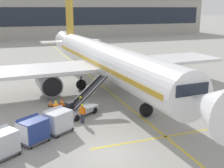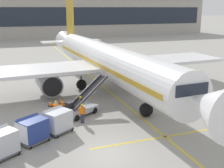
% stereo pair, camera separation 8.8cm
% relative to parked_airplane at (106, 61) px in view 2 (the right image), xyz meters
% --- Properties ---
extents(ground_plane, '(600.00, 600.00, 0.00)m').
position_rel_parked_airplane_xyz_m(ground_plane, '(-5.02, -15.25, -3.48)').
color(ground_plane, '#9E9B93').
extents(parked_airplane, '(30.75, 40.49, 13.47)m').
position_rel_parked_airplane_xyz_m(parked_airplane, '(0.00, 0.00, 0.00)').
color(parked_airplane, white).
rests_on(parked_airplane, ground).
extents(belt_loader, '(5.09, 3.82, 3.20)m').
position_rel_parked_airplane_xyz_m(belt_loader, '(-4.85, -7.39, -2.59)').
color(belt_loader, '#A3A8B2').
rests_on(belt_loader, ground).
extents(baggage_cart_lead, '(2.72, 2.43, 1.91)m').
position_rel_parked_airplane_xyz_m(baggage_cart_lead, '(-7.58, -10.56, -2.48)').
color(baggage_cart_lead, '#515156').
rests_on(baggage_cart_lead, ground).
extents(baggage_cart_second, '(2.72, 2.43, 1.91)m').
position_rel_parked_airplane_xyz_m(baggage_cart_second, '(-9.60, -11.72, -2.48)').
color(baggage_cart_second, '#515156').
rests_on(baggage_cart_second, ground).
extents(baggage_cart_third, '(2.72, 2.43, 1.91)m').
position_rel_parked_airplane_xyz_m(baggage_cart_third, '(-11.74, -13.15, -2.48)').
color(baggage_cart_third, '#515156').
rests_on(baggage_cart_third, ground).
extents(ground_crew_by_loader, '(0.54, 0.35, 1.74)m').
position_rel_parked_airplane_xyz_m(ground_crew_by_loader, '(-4.92, -7.34, -2.48)').
color(ground_crew_by_loader, '#333847').
rests_on(ground_crew_by_loader, ground).
extents(ground_crew_by_carts, '(0.49, 0.41, 1.74)m').
position_rel_parked_airplane_xyz_m(ground_crew_by_carts, '(-5.30, -9.45, -2.48)').
color(ground_crew_by_carts, '#333847').
rests_on(ground_crew_by_carts, ground).
extents(ground_crew_marshaller, '(0.54, 0.36, 1.74)m').
position_rel_parked_airplane_xyz_m(ground_crew_marshaller, '(-7.24, -7.90, -2.48)').
color(ground_crew_marshaller, '#333847').
rests_on(ground_crew_marshaller, ground).
extents(safety_cone_engine_keepout, '(0.67, 0.67, 0.76)m').
position_rel_parked_airplane_xyz_m(safety_cone_engine_keepout, '(-6.08, -4.43, -3.11)').
color(safety_cone_engine_keepout, black).
rests_on(safety_cone_engine_keepout, ground).
extents(safety_cone_wingtip, '(0.53, 0.53, 0.61)m').
position_rel_parked_airplane_xyz_m(safety_cone_wingtip, '(-7.23, -4.08, -3.18)').
color(safety_cone_wingtip, black).
rests_on(safety_cone_wingtip, ground).
extents(safety_cone_nose_mark, '(0.57, 0.57, 0.65)m').
position_rel_parked_airplane_xyz_m(safety_cone_nose_mark, '(-6.09, -3.97, -3.16)').
color(safety_cone_nose_mark, black).
rests_on(safety_cone_nose_mark, ground).
extents(apron_guidance_line_lead_in, '(0.20, 110.00, 0.01)m').
position_rel_parked_airplane_xyz_m(apron_guidance_line_lead_in, '(0.01, -0.72, -3.47)').
color(apron_guidance_line_lead_in, yellow).
rests_on(apron_guidance_line_lead_in, ground).
extents(apron_guidance_line_stop_bar, '(12.00, 0.20, 0.01)m').
position_rel_parked_airplane_xyz_m(apron_guidance_line_stop_bar, '(0.04, -14.20, -3.47)').
color(apron_guidance_line_stop_bar, yellow).
rests_on(apron_guidance_line_stop_bar, ground).
extents(terminal_building, '(141.26, 19.51, 13.69)m').
position_rel_parked_airplane_xyz_m(terminal_building, '(-10.55, 72.57, 3.31)').
color(terminal_building, '#A8A399').
rests_on(terminal_building, ground).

